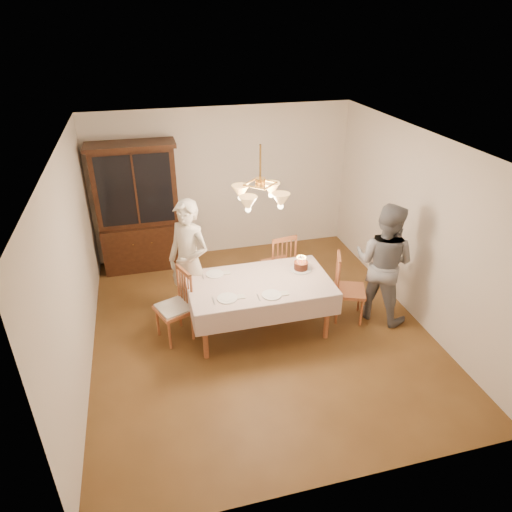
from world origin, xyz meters
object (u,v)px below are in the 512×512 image
object	(u,v)px
dining_table	(260,287)
elderly_woman	(189,262)
birthday_cake	(301,266)
china_hutch	(138,210)
chair_far_side	(279,265)

from	to	relation	value
dining_table	elderly_woman	bearing A→B (deg)	147.68
elderly_woman	birthday_cake	size ratio (longest dim) A/B	5.96
birthday_cake	elderly_woman	bearing A→B (deg)	166.47
china_hutch	elderly_woman	bearing A→B (deg)	-70.16
china_hutch	birthday_cake	size ratio (longest dim) A/B	7.20
dining_table	chair_far_side	world-z (taller)	chair_far_side
elderly_woman	birthday_cake	bearing A→B (deg)	31.44
chair_far_side	elderly_woman	size ratio (longest dim) A/B	0.56
chair_far_side	elderly_woman	xyz separation A→B (m)	(-1.41, -0.37, 0.45)
dining_table	birthday_cake	distance (m)	0.68
chair_far_side	elderly_woman	distance (m)	1.53
birthday_cake	dining_table	bearing A→B (deg)	-163.98
chair_far_side	birthday_cake	world-z (taller)	chair_far_side
elderly_woman	dining_table	bearing A→B (deg)	12.65
dining_table	chair_far_side	bearing A→B (deg)	59.06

